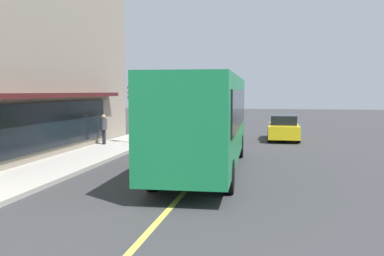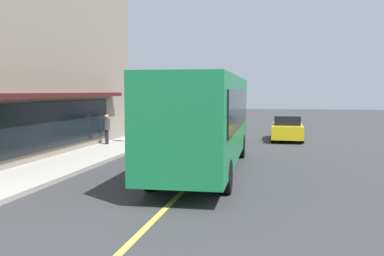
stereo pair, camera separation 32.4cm
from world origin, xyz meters
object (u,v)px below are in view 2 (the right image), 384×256
traffic_light (136,99)px  car_yellow (287,128)px  car_teal (192,126)px  pedestrian_mid_block (107,126)px  bus (205,118)px

traffic_light → car_yellow: bearing=-61.0°
car_teal → car_yellow: same height
pedestrian_mid_block → bus: bearing=-132.1°
car_yellow → pedestrian_mid_block: size_ratio=2.71×
bus → car_yellow: bus is taller
traffic_light → car_teal: (4.82, -2.10, -1.79)m
pedestrian_mid_block → car_yellow: bearing=-61.0°
traffic_light → bus: bearing=-142.5°
bus → car_yellow: (11.01, -3.06, -1.24)m
car_teal → car_yellow: (-0.34, -5.97, 0.00)m
car_teal → pedestrian_mid_block: pedestrian_mid_block is taller
bus → car_yellow: bearing=-15.5°
car_yellow → pedestrian_mid_block: bearing=119.0°
traffic_light → pedestrian_mid_block: 2.12m
bus → car_yellow: 11.50m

